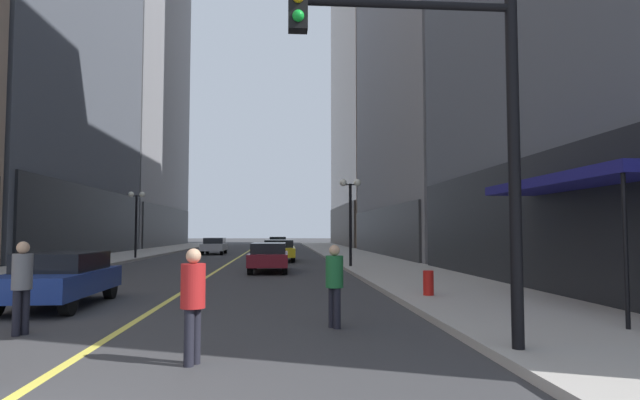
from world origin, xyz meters
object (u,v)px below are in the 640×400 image
at_px(fire_hydrant_right, 428,286).
at_px(car_maroon, 269,256).
at_px(car_yellow, 279,250).
at_px(traffic_light_near_right, 444,102).
at_px(pedestrian_in_grey_suit, 22,280).
at_px(street_lamp_left_far, 136,210).
at_px(car_green, 277,243).
at_px(street_lamp_right_mid, 350,203).
at_px(pedestrian_in_green_parka, 334,280).
at_px(car_silver, 214,245).
at_px(car_blue, 61,277).
at_px(pedestrian_in_red_jacket, 193,297).

bearing_deg(fire_hydrant_right, car_maroon, 113.37).
bearing_deg(car_yellow, car_maroon, -93.02).
bearing_deg(traffic_light_near_right, pedestrian_in_grey_suit, 161.30).
bearing_deg(street_lamp_left_far, car_green, 60.90).
distance_m(street_lamp_left_far, street_lamp_right_mid, 15.77).
relative_size(car_yellow, pedestrian_in_grey_suit, 2.79).
bearing_deg(traffic_light_near_right, pedestrian_in_green_parka, 117.13).
bearing_deg(street_lamp_right_mid, pedestrian_in_green_parka, -98.82).
bearing_deg(car_silver, traffic_light_near_right, -77.75).
height_order(car_yellow, street_lamp_right_mid, street_lamp_right_mid).
relative_size(pedestrian_in_green_parka, pedestrian_in_grey_suit, 0.95).
distance_m(car_blue, car_maroon, 11.70).
bearing_deg(car_yellow, pedestrian_in_green_parka, -87.15).
bearing_deg(car_maroon, car_green, 89.50).
xyz_separation_m(car_green, pedestrian_in_red_jacket, (-0.93, -43.58, 0.21)).
height_order(pedestrian_in_red_jacket, street_lamp_right_mid, street_lamp_right_mid).
bearing_deg(street_lamp_right_mid, car_yellow, 116.80).
height_order(car_maroon, traffic_light_near_right, traffic_light_near_right).
bearing_deg(car_green, traffic_light_near_right, -86.49).
bearing_deg(street_lamp_right_mid, car_maroon, -159.84).
xyz_separation_m(car_green, traffic_light_near_right, (2.67, -43.62, 3.02)).
xyz_separation_m(car_yellow, street_lamp_right_mid, (3.51, -6.96, 2.54)).
distance_m(car_silver, traffic_light_near_right, 36.47).
bearing_deg(traffic_light_near_right, car_blue, 142.38).
distance_m(car_blue, pedestrian_in_green_parka, 7.29).
bearing_deg(car_maroon, traffic_light_near_right, -80.09).
bearing_deg(car_blue, pedestrian_in_red_jacket, -54.89).
relative_size(car_yellow, street_lamp_right_mid, 1.05).
bearing_deg(car_blue, pedestrian_in_green_parka, -27.65).
bearing_deg(car_silver, pedestrian_in_grey_suit, -88.76).
bearing_deg(street_lamp_right_mid, street_lamp_left_far, 144.23).
xyz_separation_m(traffic_light_near_right, street_lamp_left_far, (-11.75, 27.32, -0.49)).
relative_size(car_blue, car_yellow, 0.91).
bearing_deg(car_yellow, car_silver, 116.63).
bearing_deg(street_lamp_left_far, car_maroon, -50.36).
relative_size(pedestrian_in_green_parka, street_lamp_left_far, 0.36).
bearing_deg(pedestrian_in_grey_suit, street_lamp_left_far, 100.78).
bearing_deg(pedestrian_in_green_parka, car_blue, 152.35).
bearing_deg(fire_hydrant_right, pedestrian_in_red_jacket, -129.32).
height_order(pedestrian_in_green_parka, street_lamp_right_mid, street_lamp_right_mid).
distance_m(car_maroon, car_silver, 19.48).
distance_m(car_yellow, pedestrian_in_grey_suit, 23.14).
xyz_separation_m(car_green, pedestrian_in_green_parka, (1.32, -40.99, 0.20)).
xyz_separation_m(car_yellow, traffic_light_near_right, (2.46, -25.06, 3.02)).
bearing_deg(pedestrian_in_grey_suit, pedestrian_in_red_jacket, -34.45).
distance_m(car_silver, pedestrian_in_grey_suit, 33.16).
bearing_deg(pedestrian_in_red_jacket, pedestrian_in_green_parka, 49.03).
bearing_deg(traffic_light_near_right, fire_hydrant_right, 76.24).
relative_size(car_yellow, street_lamp_left_far, 1.05).
height_order(car_blue, street_lamp_right_mid, street_lamp_right_mid).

